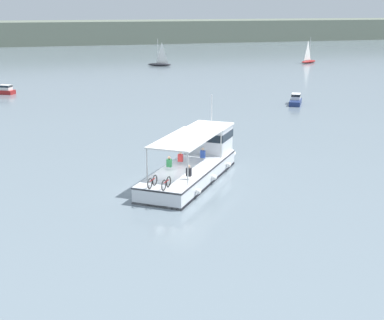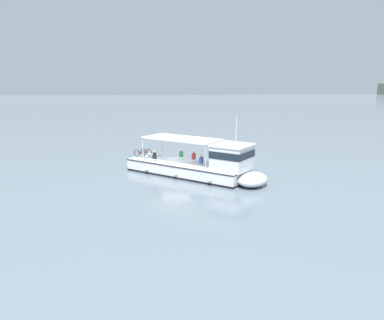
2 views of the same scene
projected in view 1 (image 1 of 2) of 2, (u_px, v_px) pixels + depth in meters
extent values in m
plane|color=slate|center=(170.00, 188.00, 36.46)|extent=(400.00, 400.00, 0.00)
cube|color=#606B5B|center=(43.00, 33.00, 177.42)|extent=(400.00, 28.00, 7.05)
cube|color=silver|center=(189.00, 174.00, 37.52)|extent=(9.20, 10.46, 1.10)
ellipsoid|color=silver|center=(217.00, 153.00, 43.10)|extent=(3.67, 3.55, 1.01)
cube|color=black|center=(189.00, 181.00, 37.64)|extent=(9.23, 10.49, 0.16)
cube|color=#2D2D33|center=(189.00, 168.00, 37.39)|extent=(9.25, 10.50, 0.10)
cube|color=silver|center=(210.00, 139.00, 41.08)|extent=(3.75, 3.73, 1.90)
cube|color=#19232D|center=(210.00, 134.00, 40.99)|extent=(3.82, 3.80, 0.56)
cube|color=white|center=(210.00, 125.00, 40.81)|extent=(3.97, 3.95, 0.12)
cube|color=white|center=(186.00, 138.00, 36.41)|extent=(6.46, 7.08, 0.10)
cylinder|color=silver|center=(185.00, 141.00, 40.09)|extent=(0.08, 0.08, 2.00)
cylinder|color=silver|center=(221.00, 145.00, 39.16)|extent=(0.08, 0.08, 2.00)
cylinder|color=silver|center=(147.00, 164.00, 34.23)|extent=(0.08, 0.08, 2.00)
cylinder|color=silver|center=(188.00, 169.00, 33.30)|extent=(0.08, 0.08, 2.00)
cylinder|color=silver|center=(212.00, 109.00, 40.77)|extent=(0.06, 0.06, 2.20)
sphere|color=white|center=(229.00, 165.00, 39.99)|extent=(0.36, 0.36, 0.36)
sphere|color=white|center=(214.00, 177.00, 37.01)|extent=(0.36, 0.36, 0.36)
sphere|color=white|center=(198.00, 191.00, 34.22)|extent=(0.36, 0.36, 0.36)
torus|color=black|center=(155.00, 180.00, 33.34)|extent=(0.46, 0.56, 0.66)
torus|color=black|center=(150.00, 184.00, 32.70)|extent=(0.46, 0.56, 0.66)
cylinder|color=maroon|center=(152.00, 180.00, 32.99)|extent=(0.48, 0.59, 0.06)
torus|color=black|center=(169.00, 182.00, 33.03)|extent=(0.46, 0.56, 0.66)
torus|color=black|center=(164.00, 185.00, 32.40)|extent=(0.46, 0.56, 0.66)
cylinder|color=maroon|center=(166.00, 182.00, 32.68)|extent=(0.48, 0.59, 0.06)
cube|color=black|center=(189.00, 172.00, 34.50)|extent=(0.39, 0.37, 0.52)
sphere|color=tan|center=(189.00, 166.00, 34.40)|extent=(0.20, 0.20, 0.20)
cube|color=#338C4C|center=(169.00, 163.00, 36.50)|extent=(0.39, 0.37, 0.52)
sphere|color=tan|center=(169.00, 158.00, 36.40)|extent=(0.20, 0.20, 0.20)
cube|color=red|center=(180.00, 158.00, 37.75)|extent=(0.39, 0.37, 0.52)
sphere|color=tan|center=(180.00, 153.00, 37.65)|extent=(0.20, 0.20, 0.20)
cube|color=#2D4CA5|center=(203.00, 154.00, 38.71)|extent=(0.39, 0.37, 0.52)
sphere|color=beige|center=(203.00, 149.00, 38.61)|extent=(0.20, 0.20, 0.20)
cube|color=navy|center=(295.00, 102.00, 67.34)|extent=(3.01, 3.74, 0.56)
cube|color=white|center=(296.00, 96.00, 67.76)|extent=(1.74, 1.92, 0.70)
cube|color=#19232D|center=(296.00, 95.00, 67.72)|extent=(1.76, 1.94, 0.28)
ellipsoid|color=maroon|center=(309.00, 62.00, 117.24)|extent=(4.91, 3.45, 0.60)
cylinder|color=silver|center=(310.00, 49.00, 116.72)|extent=(0.08, 0.08, 4.80)
pyramid|color=white|center=(308.00, 50.00, 116.21)|extent=(1.54, 0.83, 4.08)
ellipsoid|color=#232328|center=(159.00, 65.00, 111.14)|extent=(4.89, 3.52, 0.60)
cylinder|color=silver|center=(158.00, 51.00, 110.47)|extent=(0.08, 0.08, 4.80)
pyramid|color=white|center=(162.00, 52.00, 110.42)|extent=(1.52, 0.86, 4.08)
cube|color=maroon|center=(2.00, 92.00, 75.60)|extent=(3.71, 3.08, 0.56)
cube|color=white|center=(5.00, 87.00, 75.26)|extent=(1.92, 1.77, 0.70)
cube|color=#19232D|center=(5.00, 86.00, 75.22)|extent=(1.94, 1.79, 0.28)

